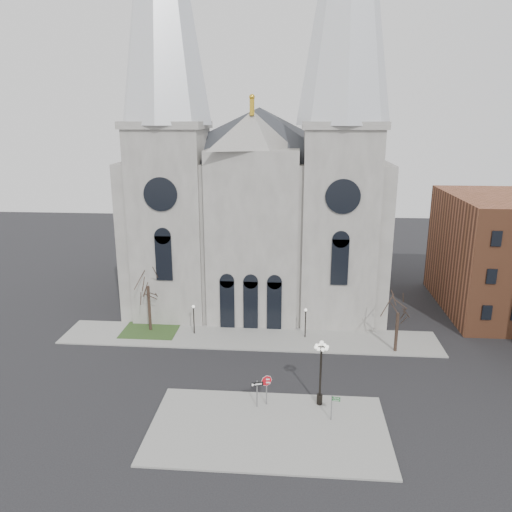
# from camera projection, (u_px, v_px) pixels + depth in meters

# --- Properties ---
(ground) EXTENTS (160.00, 160.00, 0.00)m
(ground) POSITION_uv_depth(u_px,v_px,m) (237.00, 393.00, 42.76)
(ground) COLOR black
(ground) RESTS_ON ground
(sidewalk_near) EXTENTS (18.00, 10.00, 0.14)m
(sidewalk_near) POSITION_uv_depth(u_px,v_px,m) (268.00, 429.00, 37.71)
(sidewalk_near) COLOR gray
(sidewalk_near) RESTS_ON ground
(sidewalk_far) EXTENTS (40.00, 6.00, 0.14)m
(sidewalk_far) POSITION_uv_depth(u_px,v_px,m) (249.00, 338.00, 53.30)
(sidewalk_far) COLOR gray
(sidewalk_far) RESTS_ON ground
(grass_patch) EXTENTS (6.00, 5.00, 0.18)m
(grass_patch) POSITION_uv_depth(u_px,v_px,m) (151.00, 330.00, 55.11)
(grass_patch) COLOR #2B451D
(grass_patch) RESTS_ON ground
(cathedral) EXTENTS (33.00, 26.66, 54.00)m
(cathedral) POSITION_uv_depth(u_px,v_px,m) (258.00, 155.00, 59.75)
(cathedral) COLOR gray
(cathedral) RESTS_ON ground
(bg_building_brick) EXTENTS (14.00, 18.00, 14.00)m
(bg_building_brick) POSITION_uv_depth(u_px,v_px,m) (506.00, 254.00, 59.68)
(bg_building_brick) COLOR brown
(bg_building_brick) RESTS_ON ground
(tree_left) EXTENTS (3.20, 3.20, 7.50)m
(tree_left) POSITION_uv_depth(u_px,v_px,m) (148.00, 283.00, 53.64)
(tree_left) COLOR black
(tree_left) RESTS_ON ground
(tree_right) EXTENTS (3.20, 3.20, 6.00)m
(tree_right) POSITION_uv_depth(u_px,v_px,m) (398.00, 310.00, 49.04)
(tree_right) COLOR black
(tree_right) RESTS_ON ground
(ped_lamp_left) EXTENTS (0.32, 0.32, 3.26)m
(ped_lamp_left) POSITION_uv_depth(u_px,v_px,m) (194.00, 314.00, 53.64)
(ped_lamp_left) COLOR black
(ped_lamp_left) RESTS_ON sidewalk_far
(ped_lamp_right) EXTENTS (0.32, 0.32, 3.26)m
(ped_lamp_right) POSITION_uv_depth(u_px,v_px,m) (306.00, 318.00, 52.71)
(ped_lamp_right) COLOR black
(ped_lamp_right) RESTS_ON sidewalk_far
(stop_sign) EXTENTS (0.95, 0.10, 2.62)m
(stop_sign) POSITION_uv_depth(u_px,v_px,m) (267.00, 384.00, 40.34)
(stop_sign) COLOR slate
(stop_sign) RESTS_ON sidewalk_near
(globe_lamp) EXTENTS (1.40, 1.40, 5.65)m
(globe_lamp) POSITION_uv_depth(u_px,v_px,m) (321.00, 365.00, 39.91)
(globe_lamp) COLOR black
(globe_lamp) RESTS_ON sidewalk_near
(one_way_sign) EXTENTS (0.98, 0.35, 2.32)m
(one_way_sign) POSITION_uv_depth(u_px,v_px,m) (257.00, 389.00, 40.07)
(one_way_sign) COLOR slate
(one_way_sign) RESTS_ON sidewalk_near
(street_name_sign) EXTENTS (0.67, 0.18, 2.13)m
(street_name_sign) POSITION_uv_depth(u_px,v_px,m) (333.00, 406.00, 38.34)
(street_name_sign) COLOR slate
(street_name_sign) RESTS_ON sidewalk_near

